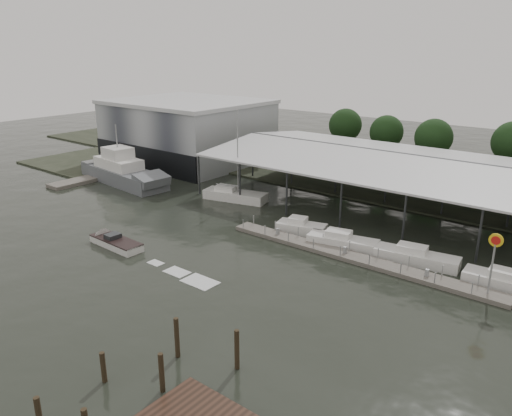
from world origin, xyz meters
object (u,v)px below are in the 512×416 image
Objects in this scene: speedboat_underway at (113,242)px; grey_trawler at (124,173)px; shell_fuel_sign at (494,253)px; white_sailboat at (234,195)px.

grey_trawler is at bearing -38.24° from speedboat_underway.
shell_fuel_sign is 0.47× the size of white_sailboat.
white_sailboat is (-33.42, 7.30, -3.28)m from shell_fuel_sign.
shell_fuel_sign is 51.83m from grey_trawler.
grey_trawler is 1.47× the size of white_sailboat.
grey_trawler reaches higher than shell_fuel_sign.
shell_fuel_sign is 0.32× the size of grey_trawler.
speedboat_underway is at bearing -34.03° from grey_trawler.
shell_fuel_sign is 35.25m from speedboat_underway.
shell_fuel_sign is 34.36m from white_sailboat.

